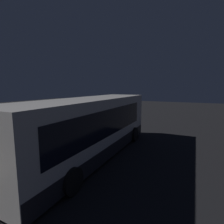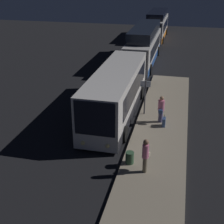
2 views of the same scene
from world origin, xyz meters
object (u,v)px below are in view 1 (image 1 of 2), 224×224
(bus_lead, at_px, (91,128))
(passenger_waiting, at_px, (59,127))
(suitcase, at_px, (62,134))
(sign_post, at_px, (62,123))
(trash_bin, at_px, (108,124))
(passenger_boarding, at_px, (103,115))

(bus_lead, relative_size, passenger_waiting, 6.06)
(suitcase, bearing_deg, passenger_waiting, -153.92)
(sign_post, relative_size, trash_bin, 3.79)
(passenger_waiting, relative_size, suitcase, 2.24)
(suitcase, bearing_deg, sign_post, -136.81)
(bus_lead, height_order, suitcase, bus_lead)
(passenger_boarding, distance_m, trash_bin, 1.26)
(passenger_waiting, xyz_separation_m, sign_post, (-1.02, -1.21, 0.57))
(passenger_waiting, bearing_deg, suitcase, 116.85)
(passenger_waiting, bearing_deg, sign_post, -39.37)
(passenger_waiting, distance_m, sign_post, 1.68)
(suitcase, xyz_separation_m, trash_bin, (4.67, -1.39, 0.04))
(bus_lead, distance_m, trash_bin, 6.62)
(passenger_waiting, relative_size, trash_bin, 2.79)
(passenger_boarding, distance_m, suitcase, 5.33)
(sign_post, bearing_deg, suitcase, 43.19)
(bus_lead, bearing_deg, passenger_boarding, 23.46)
(suitcase, xyz_separation_m, sign_post, (-1.58, -1.48, 1.25))
(passenger_waiting, relative_size, sign_post, 0.74)
(passenger_waiting, bearing_deg, passenger_boarding, 88.32)
(bus_lead, xyz_separation_m, sign_post, (-0.07, 1.98, 0.10))
(bus_lead, distance_m, passenger_waiting, 3.36)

